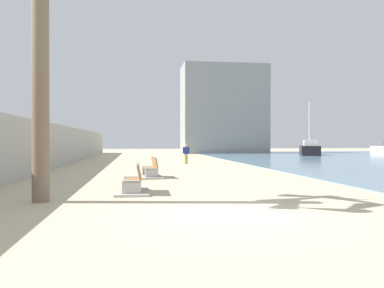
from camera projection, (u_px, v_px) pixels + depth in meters
ground_plane at (167, 166)px, 26.91m from camera, size 120.00×120.00×0.00m
seawall at (54, 146)px, 25.85m from camera, size 0.80×64.00×2.82m
bench_near at (133, 186)px, 12.99m from camera, size 1.12×2.11×0.98m
bench_far at (150, 173)px, 18.51m from camera, size 1.27×2.19×0.98m
person_walking at (186, 152)px, 29.62m from camera, size 0.52×0.23×1.52m
boat_nearest at (310, 149)px, 46.73m from camera, size 3.95×6.05×6.46m
harbor_building at (224, 110)px, 56.05m from camera, size 12.00×6.00×12.57m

